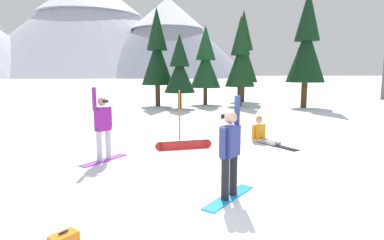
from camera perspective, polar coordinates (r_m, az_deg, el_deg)
name	(u,v)px	position (r m, az deg, el deg)	size (l,w,h in m)	color
ground_plane	(199,211)	(5.70, 1.37, -16.19)	(800.00, 800.00, 0.00)	white
snowboarder_foreground	(230,151)	(5.98, 6.91, -5.72)	(1.34, 1.23, 1.96)	#1E8CD8
snowboarder_midground	(103,126)	(8.85, -15.92, -1.11)	(1.26, 1.27, 2.03)	#993FD8
snowboarder_background	(262,134)	(11.20, 12.71, -2.43)	(0.99, 1.84, 0.92)	#B7B7BC
loose_snowboard_far_spare	(184,145)	(10.00, -1.49, -4.55)	(1.85, 0.21, 0.27)	red
trail_marker_pole	(179,115)	(11.49, -2.31, 1.00)	(0.06, 0.06, 1.80)	orange
pine_tree_short	(180,68)	(21.52, -2.28, 9.41)	(2.12, 2.12, 5.08)	#472D19
pine_tree_twin	(307,44)	(23.71, 20.18, 12.90)	(2.65, 2.65, 8.19)	#472D19
pine_tree_young	(240,57)	(23.60, 8.80, 11.23)	(2.19, 2.19, 6.60)	#472D19
pine_tree_broad	(206,62)	(24.36, 2.48, 10.53)	(2.37, 2.37, 6.05)	#472D19
pine_tree_leaning	(157,53)	(23.53, -6.38, 12.07)	(2.34, 2.34, 7.19)	#472D19
pine_tree_slender	(243,53)	(27.26, 9.31, 12.03)	(2.54, 2.54, 7.66)	#472D19
peak_east_ridge	(91,25)	(259.58, -17.96, 16.16)	(177.26, 177.26, 75.42)	#B2B7C6
peak_north_spur	(168,36)	(214.80, -4.35, 14.98)	(107.73, 107.73, 52.13)	#8C93A3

